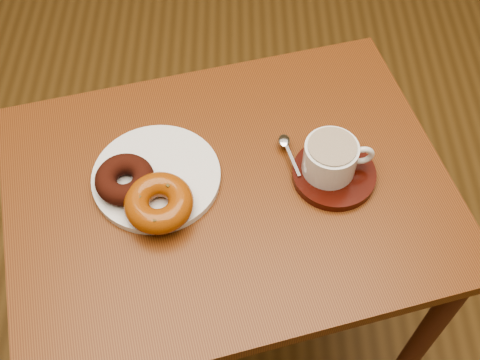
{
  "coord_description": "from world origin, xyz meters",
  "views": [
    {
      "loc": [
        0.14,
        -0.88,
        1.58
      ],
      "look_at": [
        0.14,
        -0.3,
        0.74
      ],
      "focal_mm": 45.0,
      "sensor_mm": 36.0,
      "label": 1
    }
  ],
  "objects_px": {
    "cafe_table": "(229,220)",
    "coffee_cup": "(331,158)",
    "donut_plate": "(156,177)",
    "saucer": "(334,174)"
  },
  "relations": [
    {
      "from": "donut_plate",
      "to": "coffee_cup",
      "type": "relative_size",
      "value": 1.83
    },
    {
      "from": "cafe_table",
      "to": "coffee_cup",
      "type": "height_order",
      "value": "coffee_cup"
    },
    {
      "from": "saucer",
      "to": "coffee_cup",
      "type": "relative_size",
      "value": 1.2
    },
    {
      "from": "cafe_table",
      "to": "coffee_cup",
      "type": "distance_m",
      "value": 0.24
    },
    {
      "from": "cafe_table",
      "to": "donut_plate",
      "type": "relative_size",
      "value": 3.95
    },
    {
      "from": "saucer",
      "to": "cafe_table",
      "type": "bearing_deg",
      "value": -174.02
    },
    {
      "from": "saucer",
      "to": "donut_plate",
      "type": "bearing_deg",
      "value": -179.52
    },
    {
      "from": "cafe_table",
      "to": "donut_plate",
      "type": "height_order",
      "value": "donut_plate"
    },
    {
      "from": "saucer",
      "to": "coffee_cup",
      "type": "distance_m",
      "value": 0.04
    },
    {
      "from": "cafe_table",
      "to": "coffee_cup",
      "type": "relative_size",
      "value": 7.25
    }
  ]
}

